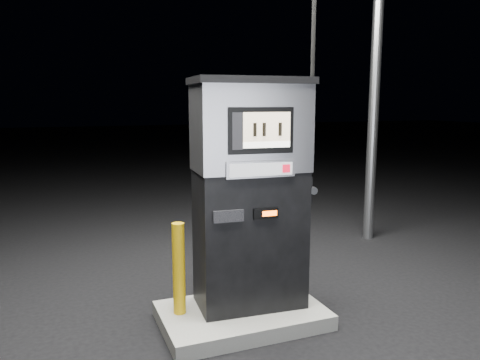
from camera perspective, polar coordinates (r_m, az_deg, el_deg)
name	(u,v)px	position (r m, az deg, el deg)	size (l,w,h in m)	color
ground	(242,322)	(4.90, 0.24, -16.98)	(80.00, 80.00, 0.00)	black
pump_island	(242,315)	(4.87, 0.24, -16.19)	(1.60, 1.00, 0.15)	slate
fuel_dispenser	(250,192)	(4.61, 1.26, -1.43)	(1.27, 0.75, 4.70)	black
bollard_left	(179,269)	(4.62, -7.47, -10.67)	(0.12, 0.12, 0.90)	#E7B10C
bollard_right	(295,255)	(4.81, 6.71, -9.02)	(0.14, 0.14, 1.03)	#E7B10C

